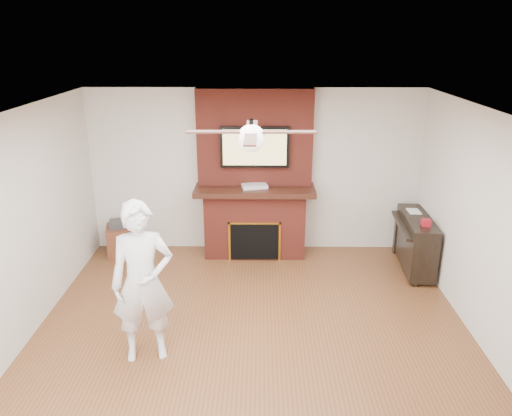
{
  "coord_description": "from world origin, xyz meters",
  "views": [
    {
      "loc": [
        0.09,
        -4.59,
        3.26
      ],
      "look_at": [
        0.04,
        0.9,
        1.31
      ],
      "focal_mm": 35.0,
      "sensor_mm": 36.0,
      "label": 1
    }
  ],
  "objects_px": {
    "fireplace": "(255,191)",
    "piano": "(415,241)",
    "person": "(143,283)",
    "side_table": "(123,238)"
  },
  "relations": [
    {
      "from": "fireplace",
      "to": "piano",
      "type": "distance_m",
      "value": 2.44
    },
    {
      "from": "person",
      "to": "side_table",
      "type": "relative_size",
      "value": 3.06
    },
    {
      "from": "fireplace",
      "to": "side_table",
      "type": "height_order",
      "value": "fireplace"
    },
    {
      "from": "side_table",
      "to": "piano",
      "type": "bearing_deg",
      "value": -20.26
    },
    {
      "from": "side_table",
      "to": "person",
      "type": "bearing_deg",
      "value": -84.08
    },
    {
      "from": "person",
      "to": "piano",
      "type": "distance_m",
      "value": 4.03
    },
    {
      "from": "person",
      "to": "side_table",
      "type": "bearing_deg",
      "value": 97.25
    },
    {
      "from": "fireplace",
      "to": "person",
      "type": "height_order",
      "value": "fireplace"
    },
    {
      "from": "person",
      "to": "side_table",
      "type": "distance_m",
      "value": 2.82
    },
    {
      "from": "fireplace",
      "to": "person",
      "type": "xyz_separation_m",
      "value": [
        -1.1,
        -2.66,
        -0.13
      ]
    }
  ]
}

